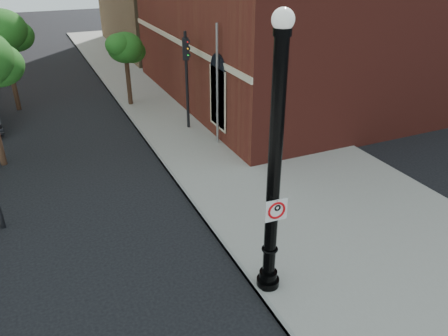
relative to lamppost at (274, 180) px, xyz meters
name	(u,v)px	position (x,y,z in m)	size (l,w,h in m)	color
ground	(179,315)	(-2.35, 0.05, -3.11)	(120.00, 120.00, 0.00)	black
sidewalk_right	(230,129)	(3.65, 10.05, -3.05)	(8.00, 60.00, 0.12)	gray
curb_edge	(149,143)	(-0.30, 10.05, -3.04)	(0.10, 60.00, 0.14)	gray
lamppost	(274,180)	(0.00, 0.00, 0.00)	(0.57, 0.57, 6.74)	black
no_parking_sign	(276,210)	(0.01, -0.17, -0.69)	(0.55, 0.08, 0.55)	white
traffic_signal_right	(186,65)	(1.93, 11.02, -0.07)	(0.35, 0.40, 4.52)	black
utility_pole	(217,88)	(2.45, 8.77, -0.55)	(0.10, 0.10, 5.13)	#999999
street_tree_b	(3,31)	(-5.31, 17.47, 0.92)	(2.84, 2.57, 5.11)	#342114
street_tree_c	(126,49)	(0.27, 15.60, -0.04)	(2.17, 1.96, 3.91)	#342114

